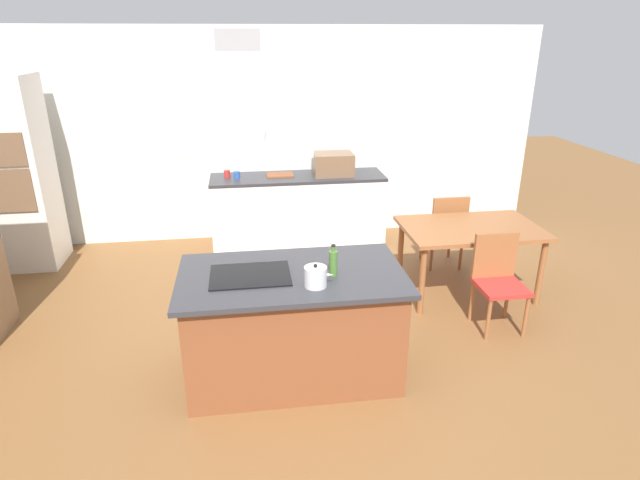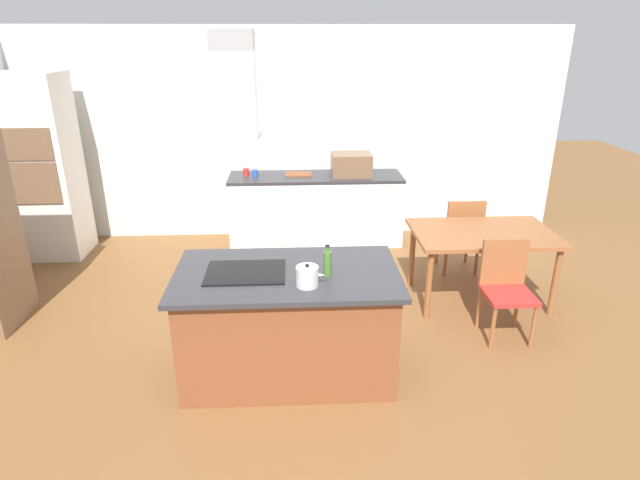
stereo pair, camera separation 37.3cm
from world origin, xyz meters
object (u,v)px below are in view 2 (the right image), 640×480
Objects in this scene: coffee_mug_red at (246,172)px; coffee_mug_blue at (255,173)px; dining_table at (483,239)px; range_hood at (236,113)px; cutting_board at (298,174)px; wall_oven_stack at (45,168)px; tea_kettle at (307,276)px; countertop_microwave at (351,164)px; chair_facing_back_wall at (461,231)px; cooktop at (246,272)px; olive_oil_bottle at (327,263)px; chair_facing_island at (506,283)px.

coffee_mug_blue is at bearing -32.92° from coffee_mug_red.
dining_table is 2.93m from range_hood.
coffee_mug_red is 0.67m from cutting_board.
tea_kettle is at bearing -43.37° from wall_oven_stack.
countertop_microwave is 0.56× the size of chair_facing_back_wall.
cooktop is 0.27× the size of wall_oven_stack.
tea_kettle is 2.31m from dining_table.
cutting_board is 0.38× the size of range_hood.
wall_oven_stack is 4.96m from chair_facing_back_wall.
olive_oil_bottle is 3.02m from cutting_board.
cutting_board reaches higher than chair_facing_back_wall.
coffee_mug_blue reaches higher than chair_facing_back_wall.
cooktop is 0.67× the size of chair_facing_island.
range_hood reaches higher than tea_kettle.
cutting_board is at bearing 81.43° from cooktop.
cooktop is 6.67× the size of coffee_mug_blue.
coffee_mug_red is 2.38m from wall_oven_stack.
coffee_mug_red reaches higher than cutting_board.
wall_oven_stack is 1.57× the size of dining_table.
coffee_mug_blue is at bearing 103.82° from olive_oil_bottle.
olive_oil_bottle is 4.21m from wall_oven_stack.
chair_facing_island is 1.33m from chair_facing_back_wall.
olive_oil_bottle is 2.58m from chair_facing_back_wall.
range_hood is at bearing -87.89° from coffee_mug_blue.
coffee_mug_red is 2.77m from chair_facing_back_wall.
wall_oven_stack is (-3.03, -0.28, 0.19)m from cutting_board.
chair_facing_back_wall is (1.81, 2.07, -0.47)m from tea_kettle.
wall_oven_stack is at bearing 163.08° from dining_table.
coffee_mug_blue is at bearing 92.11° from range_hood.
chair_facing_island is (1.83, -2.43, -0.40)m from cutting_board.
tea_kettle is at bearing -131.18° from chair_facing_back_wall.
wall_oven_stack is (-2.48, -0.22, 0.16)m from coffee_mug_blue.
cutting_board is (-0.02, 3.17, -0.07)m from tea_kettle.
coffee_mug_blue is at bearing 92.11° from cooktop.
tea_kettle is at bearing -157.80° from chair_facing_island.
cutting_board is at bearing 93.38° from olive_oil_bottle.
wall_oven_stack reaches higher than cooktop.
coffee_mug_red is at bearing 177.27° from countertop_microwave.
coffee_mug_red is 3.17m from range_hood.
cutting_board is (-0.68, 0.05, -0.13)m from countertop_microwave.
coffee_mug_red is at bearing 105.62° from olive_oil_bottle.
tea_kettle is 0.43× the size of countertop_microwave.
coffee_mug_blue is at bearing 5.06° from wall_oven_stack.
coffee_mug_blue is (-0.11, 2.87, 0.04)m from cooktop.
countertop_microwave is 2.10m from dining_table.
dining_table is (1.83, -1.76, -0.24)m from cutting_board.
countertop_microwave is (0.65, 3.12, 0.06)m from tea_kettle.
chair_facing_back_wall is (2.28, 1.83, -0.40)m from cooktop.
range_hood is at bearing -152.84° from dining_table.
coffee_mug_blue is 3.38m from chair_facing_island.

